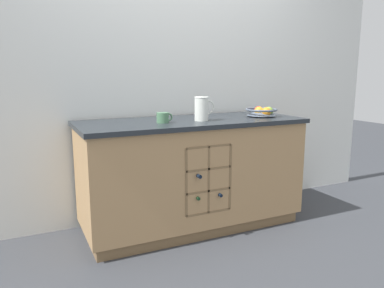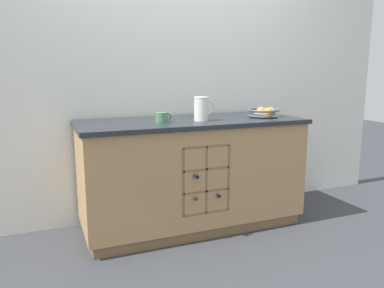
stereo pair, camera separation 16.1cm
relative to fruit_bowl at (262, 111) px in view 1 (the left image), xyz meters
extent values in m
plane|color=#383A3F|center=(-0.63, 0.05, -0.93)|extent=(14.00, 14.00, 0.00)
cube|color=silver|center=(-0.63, 0.45, 0.34)|extent=(4.40, 0.06, 2.55)
cube|color=brown|center=(-0.63, 0.05, -0.89)|extent=(1.69, 0.59, 0.09)
cube|color=tan|center=(-0.63, 0.05, -0.46)|extent=(1.75, 0.65, 0.76)
cube|color=#23282D|center=(-0.63, 0.05, -0.06)|extent=(1.79, 0.69, 0.03)
cube|color=brown|center=(-0.65, -0.17, -0.45)|extent=(0.36, 0.01, 0.50)
cube|color=brown|center=(-0.83, -0.22, -0.45)|extent=(0.02, 0.10, 0.50)
cube|color=brown|center=(-0.47, -0.22, -0.45)|extent=(0.02, 0.10, 0.50)
cube|color=brown|center=(-0.65, -0.22, -0.70)|extent=(0.36, 0.10, 0.02)
cube|color=brown|center=(-0.65, -0.22, -0.53)|extent=(0.36, 0.10, 0.02)
cube|color=brown|center=(-0.65, -0.22, -0.37)|extent=(0.36, 0.10, 0.02)
cube|color=brown|center=(-0.65, -0.22, -0.20)|extent=(0.36, 0.10, 0.02)
cube|color=brown|center=(-0.65, -0.22, -0.45)|extent=(0.02, 0.10, 0.50)
cylinder|color=#19381E|center=(-0.74, -0.11, -0.57)|extent=(0.07, 0.19, 0.07)
cylinder|color=#19381E|center=(-0.74, -0.25, -0.57)|extent=(0.03, 0.08, 0.03)
cylinder|color=black|center=(-0.56, -0.12, -0.57)|extent=(0.07, 0.19, 0.07)
cylinder|color=black|center=(-0.56, -0.26, -0.57)|extent=(0.03, 0.08, 0.03)
cylinder|color=black|center=(-0.74, -0.12, -0.40)|extent=(0.07, 0.21, 0.07)
cylinder|color=black|center=(-0.74, -0.27, -0.40)|extent=(0.03, 0.09, 0.03)
cylinder|color=#4C5666|center=(0.00, 0.00, -0.04)|extent=(0.12, 0.12, 0.01)
cone|color=#4C5666|center=(0.00, 0.00, 0.00)|extent=(0.25, 0.25, 0.06)
torus|color=#4C5666|center=(0.00, 0.00, 0.01)|extent=(0.27, 0.27, 0.02)
sphere|color=gold|center=(-0.03, -0.01, 0.00)|extent=(0.08, 0.08, 0.08)
sphere|color=#7FA838|center=(0.05, -0.03, 0.00)|extent=(0.08, 0.08, 0.08)
sphere|color=red|center=(0.01, 0.06, 0.00)|extent=(0.08, 0.08, 0.08)
sphere|color=orange|center=(0.00, -0.06, 0.00)|extent=(0.08, 0.08, 0.08)
cylinder|color=silver|center=(-0.59, -0.03, 0.05)|extent=(0.11, 0.11, 0.19)
torus|color=silver|center=(-0.59, -0.03, 0.14)|extent=(0.11, 0.11, 0.01)
torus|color=silver|center=(-0.53, -0.03, 0.06)|extent=(0.11, 0.01, 0.11)
cylinder|color=#4C7A56|center=(-0.90, -0.02, -0.01)|extent=(0.09, 0.09, 0.08)
torus|color=#4C7A56|center=(-0.86, -0.02, 0.00)|extent=(0.06, 0.01, 0.06)
camera|label=1|loc=(-1.89, -2.60, 0.32)|focal=35.00mm
camera|label=2|loc=(-1.74, -2.67, 0.32)|focal=35.00mm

